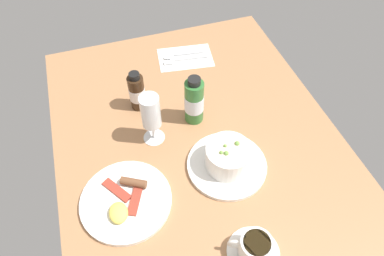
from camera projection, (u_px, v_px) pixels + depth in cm
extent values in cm
cube|color=#A8754C|center=(199.00, 143.00, 104.02)|extent=(110.00, 84.00, 3.00)
cylinder|color=white|center=(227.00, 165.00, 96.54)|extent=(22.47, 22.47, 1.20)
cylinder|color=white|center=(228.00, 157.00, 93.29)|extent=(12.49, 12.49, 7.15)
cylinder|color=beige|center=(229.00, 151.00, 91.13)|extent=(10.74, 10.74, 1.60)
sphere|color=#74A647|center=(226.00, 153.00, 89.54)|extent=(1.31, 1.31, 1.31)
sphere|color=#74A647|center=(237.00, 144.00, 91.54)|extent=(1.35, 1.35, 1.35)
sphere|color=#74A647|center=(225.00, 146.00, 91.06)|extent=(0.92, 0.92, 0.92)
sphere|color=#74A647|center=(221.00, 153.00, 89.67)|extent=(1.02, 1.02, 1.02)
cube|color=white|center=(185.00, 57.00, 126.55)|extent=(15.89, 21.38, 0.30)
cube|color=silver|center=(189.00, 58.00, 125.71)|extent=(3.13, 14.03, 0.50)
cube|color=silver|center=(168.00, 62.00, 124.21)|extent=(2.68, 3.87, 0.40)
cube|color=silver|center=(187.00, 53.00, 127.38)|extent=(2.80, 13.01, 0.50)
ellipsoid|color=silver|center=(169.00, 57.00, 125.99)|extent=(2.40, 4.00, 0.60)
cylinder|color=white|center=(253.00, 252.00, 81.38)|extent=(12.69, 12.69, 0.90)
cylinder|color=white|center=(255.00, 247.00, 78.73)|extent=(7.51, 7.51, 5.90)
cylinder|color=#2E210D|center=(257.00, 243.00, 76.82)|extent=(6.38, 6.38, 1.00)
torus|color=white|center=(235.00, 244.00, 78.87)|extent=(2.25, 3.60, 3.60)
cylinder|color=white|center=(154.00, 137.00, 103.24)|extent=(6.43, 6.43, 0.40)
cylinder|color=white|center=(153.00, 130.00, 100.65)|extent=(0.80, 0.80, 6.24)
cylinder|color=white|center=(150.00, 111.00, 94.11)|extent=(5.55, 5.55, 10.54)
cylinder|color=#F2F2C9|center=(151.00, 115.00, 95.34)|extent=(4.55, 4.55, 6.33)
cylinder|color=#382314|center=(137.00, 93.00, 106.81)|extent=(5.00, 5.00, 12.17)
cylinder|color=white|center=(137.00, 93.00, 107.00)|extent=(5.10, 5.10, 4.62)
cylinder|color=black|center=(134.00, 76.00, 101.35)|extent=(3.25, 3.25, 1.83)
cylinder|color=#337233|center=(194.00, 102.00, 102.42)|extent=(5.76, 5.76, 14.97)
cylinder|color=silver|center=(194.00, 103.00, 102.66)|extent=(5.88, 5.88, 5.69)
cylinder|color=black|center=(194.00, 81.00, 95.86)|extent=(3.74, 3.74, 1.87)
cylinder|color=white|center=(126.00, 201.00, 89.51)|extent=(24.00, 24.00, 1.40)
cube|color=#AD3828|center=(117.00, 190.00, 90.34)|extent=(8.80, 7.03, 0.60)
cube|color=#9A3828|center=(135.00, 199.00, 88.63)|extent=(9.16, 6.01, 0.60)
cylinder|color=brown|center=(134.00, 182.00, 90.75)|extent=(5.32, 7.19, 2.20)
ellipsoid|color=#F2D859|center=(118.00, 213.00, 85.58)|extent=(6.00, 4.80, 2.40)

